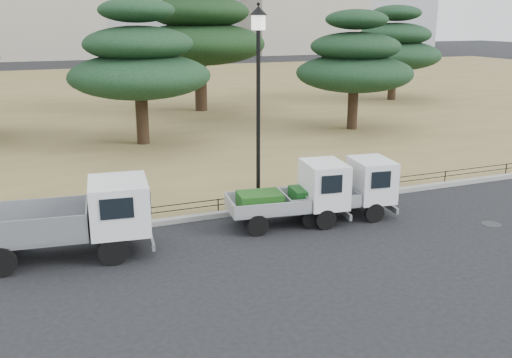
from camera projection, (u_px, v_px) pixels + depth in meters
name	position (u px, v px, depth m)	size (l,w,h in m)	color
ground	(283.00, 241.00, 16.18)	(220.00, 220.00, 0.00)	black
lawn	(115.00, 99.00, 43.41)	(120.00, 56.00, 0.15)	olive
curb	(249.00, 210.00, 18.47)	(120.00, 0.25, 0.16)	gray
truck_large	(72.00, 217.00, 14.84)	(4.75, 2.32, 1.99)	black
truck_kei_front	(297.00, 194.00, 17.29)	(3.72, 1.97, 1.88)	black
truck_kei_rear	(346.00, 189.00, 17.88)	(3.64, 1.91, 1.82)	black
street_lamp	(258.00, 74.00, 17.72)	(0.56, 0.56, 6.29)	black
pipe_fence	(247.00, 199.00, 18.51)	(38.00, 0.04, 0.40)	black
manhole	(491.00, 224.00, 17.47)	(0.60, 0.60, 0.01)	#2D2D30
pine_center_left	(139.00, 61.00, 26.86)	(6.73, 6.73, 6.84)	black
pine_center_right	(199.00, 30.00, 36.33)	(8.43, 8.43, 8.95)	black
pine_east_near	(355.00, 61.00, 30.59)	(6.31, 6.31, 6.38)	black
pine_east_far	(395.00, 46.00, 41.67)	(6.78, 6.78, 6.81)	black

